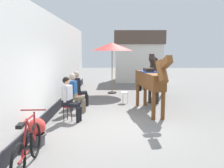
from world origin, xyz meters
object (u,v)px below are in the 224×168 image
saddled_horse_near (150,80)px  leaning_bicycle (28,149)px  seated_visitor_far (79,87)px  seated_visitor_near (69,97)px  spare_stool_white (124,93)px  flower_planter_near (37,131)px  saddled_horse_far (157,74)px  seated_visitor_middle (75,91)px  cafe_parasol (112,47)px

saddled_horse_near → leaning_bicycle: 4.97m
seated_visitor_far → leaning_bicycle: (-0.21, -4.96, -0.38)m
seated_visitor_near → seated_visitor_far: (0.00, 1.97, 0.00)m
seated_visitor_near → spare_stool_white: (1.84, 2.58, -0.38)m
saddled_horse_near → flower_planter_near: bearing=-136.8°
flower_planter_near → seated_visitor_far: bearing=83.9°
saddled_horse_near → flower_planter_near: (-3.06, -2.87, -0.82)m
saddled_horse_far → spare_stool_white: (-1.47, -0.72, -0.76)m
seated_visitor_far → seated_visitor_middle: bearing=-90.1°
seated_visitor_far → seated_visitor_near: bearing=-90.1°
seated_visitor_near → saddled_horse_far: saddled_horse_far is taller
seated_visitor_middle → cafe_parasol: (1.30, 3.79, 1.59)m
flower_planter_near → cafe_parasol: (1.70, 6.69, 2.03)m
seated_visitor_middle → seated_visitor_far: same height
seated_visitor_near → spare_stool_white: size_ratio=3.02×
seated_visitor_near → spare_stool_white: bearing=54.5°
saddled_horse_near → spare_stool_white: bearing=117.8°
seated_visitor_middle → leaning_bicycle: 4.04m
seated_visitor_middle → saddled_horse_near: (2.66, -0.02, 0.38)m
seated_visitor_far → saddled_horse_near: saddled_horse_near is taller
saddled_horse_far → seated_visitor_near: bearing=-135.2°
saddled_horse_near → saddled_horse_far: 2.37m
leaning_bicycle → seated_visitor_far: bearing=87.6°
seated_visitor_near → saddled_horse_far: (3.31, 3.29, 0.38)m
seated_visitor_near → saddled_horse_near: 2.87m
saddled_horse_far → flower_planter_near: saddled_horse_far is taller
seated_visitor_near → seated_visitor_far: same height
seated_visitor_far → cafe_parasol: 3.51m
seated_visitor_middle → seated_visitor_far: (0.00, 0.94, 0.00)m
seated_visitor_near → flower_planter_near: 1.95m
seated_visitor_near → cafe_parasol: size_ratio=0.54×
seated_visitor_middle → leaning_bicycle: seated_visitor_middle is taller
seated_visitor_far → saddled_horse_far: bearing=21.7°
flower_planter_near → seated_visitor_near: bearing=77.8°
flower_planter_near → spare_stool_white: (2.24, 4.44, 0.07)m
spare_stool_white → seated_visitor_near: bearing=-125.5°
cafe_parasol → leaning_bicycle: bearing=-100.9°
saddled_horse_far → cafe_parasol: size_ratio=1.12×
seated_visitor_middle → saddled_horse_far: bearing=34.3°
saddled_horse_near → cafe_parasol: (-1.36, 3.81, 1.20)m
seated_visitor_middle → saddled_horse_near: 2.69m
seated_visitor_near → cafe_parasol: bearing=74.9°
seated_visitor_near → saddled_horse_near: saddled_horse_near is taller
seated_visitor_near → leaning_bicycle: 3.01m
seated_visitor_middle → flower_planter_near: size_ratio=2.17×
saddled_horse_near → spare_stool_white: size_ratio=6.48×
flower_planter_near → leaning_bicycle: size_ratio=0.36×
flower_planter_near → saddled_horse_near: bearing=43.2°
cafe_parasol → spare_stool_white: cafe_parasol is taller
seated_visitor_near → cafe_parasol: (1.30, 4.83, 1.59)m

